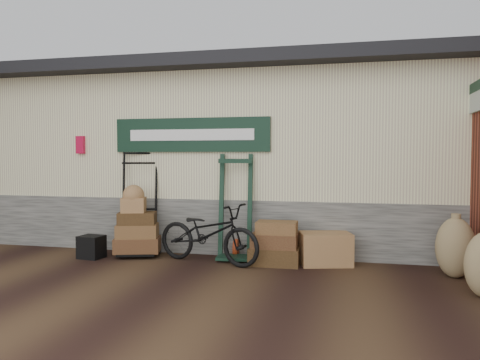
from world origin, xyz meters
name	(u,v)px	position (x,y,z in m)	size (l,w,h in m)	color
ground	(190,269)	(0.00, 0.00, 0.00)	(80.00, 80.00, 0.00)	black
station_building	(235,156)	(-0.01, 2.74, 1.61)	(14.40, 4.10, 3.20)	#4C4C47
porter_trolley	(139,202)	(-1.13, 0.76, 0.85)	(0.85, 0.64, 1.71)	black
green_barrow	(235,207)	(0.48, 0.79, 0.82)	(0.59, 0.50, 1.63)	black
suitcase_stack	(275,243)	(1.14, 0.54, 0.33)	(0.74, 0.46, 0.65)	#392512
wicker_hamper	(325,249)	(1.88, 0.70, 0.24)	(0.73, 0.48, 0.48)	brown
black_trunk	(91,247)	(-1.74, 0.31, 0.18)	(0.36, 0.31, 0.36)	black
bicycle	(208,230)	(0.16, 0.40, 0.50)	(1.73, 0.60, 1.01)	black
burlap_sack_left	(455,248)	(3.58, 0.34, 0.40)	(0.50, 0.42, 0.80)	olive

